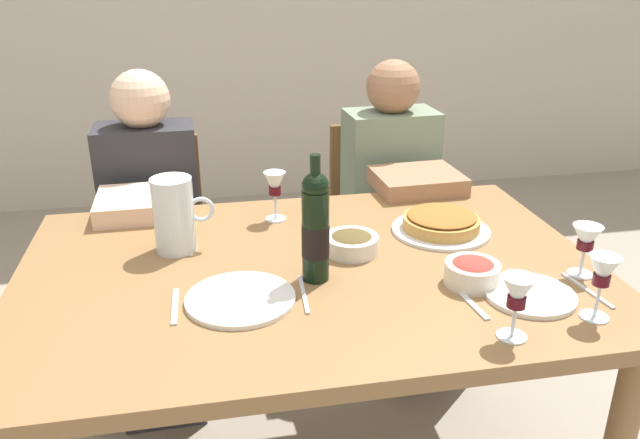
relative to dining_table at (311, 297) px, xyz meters
name	(u,v)px	position (x,y,z in m)	size (l,w,h in m)	color
dining_table	(311,297)	(0.00, 0.00, 0.00)	(1.50, 1.00, 0.76)	olive
wine_bottle	(315,227)	(0.00, -0.07, 0.23)	(0.07, 0.07, 0.32)	black
water_pitcher	(175,219)	(-0.34, 0.17, 0.18)	(0.16, 0.11, 0.21)	silver
baked_tart	(441,223)	(0.41, 0.15, 0.12)	(0.29, 0.29, 0.06)	silver
salad_bowl	(472,271)	(0.37, -0.17, 0.13)	(0.14, 0.14, 0.07)	silver
olive_bowl	(352,242)	(0.12, 0.06, 0.12)	(0.15, 0.15, 0.06)	white
wine_glass_left_diner	(275,186)	(-0.05, 0.33, 0.20)	(0.07, 0.07, 0.15)	silver
wine_glass_right_diner	(602,274)	(0.58, -0.37, 0.20)	(0.07, 0.07, 0.15)	silver
wine_glass_centre	(517,295)	(0.36, -0.40, 0.19)	(0.07, 0.07, 0.14)	silver
wine_glass_spare	(586,240)	(0.66, -0.17, 0.19)	(0.07, 0.07, 0.13)	silver
dinner_plate_left_setting	(240,299)	(-0.19, -0.15, 0.10)	(0.26, 0.26, 0.01)	white
dinner_plate_right_setting	(530,295)	(0.48, -0.26, 0.10)	(0.21, 0.21, 0.01)	white
fork_left_setting	(175,306)	(-0.34, -0.15, 0.09)	(0.16, 0.01, 0.01)	silver
knife_left_setting	(304,294)	(-0.04, -0.15, 0.09)	(0.18, 0.01, 0.01)	silver
knife_right_setting	(587,290)	(0.63, -0.26, 0.09)	(0.18, 0.01, 0.01)	silver
spoon_right_setting	(470,302)	(0.33, -0.26, 0.09)	(0.16, 0.01, 0.01)	silver
chair_left	(158,237)	(-0.45, 0.87, -0.17)	(0.41, 0.41, 0.87)	brown
diner_left	(152,233)	(-0.45, 0.63, -0.05)	(0.34, 0.50, 1.16)	#2D2D33
chair_right	(378,216)	(0.45, 0.91, -0.17)	(0.42, 0.42, 0.87)	brown
diner_right	(398,210)	(0.46, 0.67, -0.05)	(0.35, 0.51, 1.16)	gray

